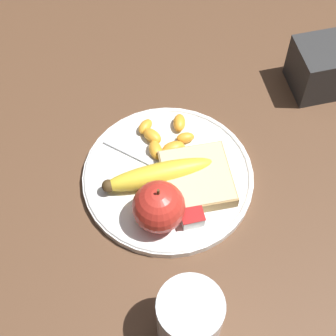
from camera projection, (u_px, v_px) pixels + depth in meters
name	position (u px, v px, depth m)	size (l,w,h in m)	color
ground_plane	(168.00, 180.00, 0.82)	(3.00, 3.00, 0.00)	brown
plate	(168.00, 177.00, 0.81)	(0.25, 0.25, 0.01)	white
juice_glass	(189.00, 319.00, 0.67)	(0.08, 0.08, 0.09)	silver
apple	(159.00, 207.00, 0.74)	(0.07, 0.07, 0.08)	red
banana	(158.00, 175.00, 0.79)	(0.04, 0.16, 0.03)	yellow
bread_slice	(197.00, 178.00, 0.80)	(0.10, 0.10, 0.02)	#AB8751
fork	(170.00, 171.00, 0.81)	(0.14, 0.15, 0.00)	silver
jam_packet	(191.00, 214.00, 0.77)	(0.04, 0.03, 0.02)	white
orange_segment_0	(181.00, 149.00, 0.83)	(0.03, 0.03, 0.01)	#F9A32D
orange_segment_1	(145.00, 126.00, 0.85)	(0.03, 0.03, 0.02)	#F9A32D
orange_segment_2	(167.00, 154.00, 0.82)	(0.03, 0.04, 0.02)	#F9A32D
orange_segment_3	(185.00, 138.00, 0.84)	(0.02, 0.03, 0.02)	#F9A32D
orange_segment_4	(156.00, 150.00, 0.82)	(0.03, 0.02, 0.02)	#F9A32D
orange_segment_5	(152.00, 136.00, 0.84)	(0.04, 0.03, 0.02)	#F9A32D
orange_segment_6	(173.00, 148.00, 0.82)	(0.02, 0.04, 0.02)	#F9A32D
orange_segment_7	(179.00, 123.00, 0.85)	(0.03, 0.03, 0.02)	#F9A32D
condiment_caddy	(320.00, 68.00, 0.88)	(0.08, 0.08, 0.08)	#2D2D2D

